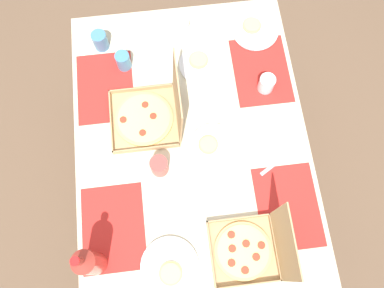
{
  "coord_description": "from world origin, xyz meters",
  "views": [
    {
      "loc": [
        0.55,
        -0.07,
        2.41
      ],
      "look_at": [
        0.0,
        0.0,
        0.74
      ],
      "focal_mm": 37.0,
      "sensor_mm": 36.0,
      "label": 1
    }
  ],
  "objects_px": {
    "soda_bottle": "(89,263)",
    "cup_clear_right": "(266,84)",
    "cup_spare": "(100,41)",
    "cup_dark": "(159,166)",
    "plate_near_left": "(213,147)",
    "cup_clear_left": "(123,61)",
    "pizza_box_corner_right": "(151,115)",
    "plate_far_left": "(255,30)",
    "pizza_box_center": "(252,249)",
    "plate_middle": "(203,64)",
    "plate_near_right": "(170,267)",
    "condiment_bowl": "(182,24)"
  },
  "relations": [
    {
      "from": "plate_near_right",
      "to": "cup_dark",
      "type": "distance_m",
      "value": 0.41
    },
    {
      "from": "plate_near_left",
      "to": "plate_far_left",
      "type": "xyz_separation_m",
      "value": [
        -0.57,
        0.28,
        -0.0
      ]
    },
    {
      "from": "plate_near_right",
      "to": "plate_far_left",
      "type": "xyz_separation_m",
      "value": [
        -1.05,
        0.53,
        -0.0
      ]
    },
    {
      "from": "plate_middle",
      "to": "cup_dark",
      "type": "distance_m",
      "value": 0.55
    },
    {
      "from": "plate_far_left",
      "to": "cup_clear_right",
      "type": "relative_size",
      "value": 2.66
    },
    {
      "from": "plate_near_right",
      "to": "plate_far_left",
      "type": "relative_size",
      "value": 1.03
    },
    {
      "from": "plate_near_right",
      "to": "condiment_bowl",
      "type": "distance_m",
      "value": 1.14
    },
    {
      "from": "cup_spare",
      "to": "cup_dark",
      "type": "bearing_deg",
      "value": 18.83
    },
    {
      "from": "cup_spare",
      "to": "cup_dark",
      "type": "xyz_separation_m",
      "value": [
        0.65,
        0.22,
        0.0
      ]
    },
    {
      "from": "plate_middle",
      "to": "condiment_bowl",
      "type": "relative_size",
      "value": 3.25
    },
    {
      "from": "pizza_box_corner_right",
      "to": "plate_far_left",
      "type": "distance_m",
      "value": 0.67
    },
    {
      "from": "pizza_box_corner_right",
      "to": "plate_near_right",
      "type": "height_order",
      "value": "pizza_box_corner_right"
    },
    {
      "from": "condiment_bowl",
      "to": "pizza_box_corner_right",
      "type": "bearing_deg",
      "value": -21.92
    },
    {
      "from": "plate_near_left",
      "to": "plate_middle",
      "type": "relative_size",
      "value": 0.94
    },
    {
      "from": "cup_dark",
      "to": "plate_far_left",
      "type": "bearing_deg",
      "value": 140.56
    },
    {
      "from": "plate_far_left",
      "to": "cup_clear_left",
      "type": "relative_size",
      "value": 2.48
    },
    {
      "from": "pizza_box_corner_right",
      "to": "plate_near_left",
      "type": "bearing_deg",
      "value": 56.91
    },
    {
      "from": "pizza_box_center",
      "to": "condiment_bowl",
      "type": "bearing_deg",
      "value": -171.85
    },
    {
      "from": "plate_far_left",
      "to": "cup_clear_left",
      "type": "bearing_deg",
      "value": -79.91
    },
    {
      "from": "soda_bottle",
      "to": "cup_dark",
      "type": "height_order",
      "value": "soda_bottle"
    },
    {
      "from": "plate_near_right",
      "to": "condiment_bowl",
      "type": "xyz_separation_m",
      "value": [
        -1.12,
        0.18,
        0.01
      ]
    },
    {
      "from": "cup_dark",
      "to": "condiment_bowl",
      "type": "height_order",
      "value": "cup_dark"
    },
    {
      "from": "cup_spare",
      "to": "plate_far_left",
      "type": "bearing_deg",
      "value": 89.56
    },
    {
      "from": "plate_near_right",
      "to": "plate_middle",
      "type": "distance_m",
      "value": 0.93
    },
    {
      "from": "plate_near_left",
      "to": "cup_clear_left",
      "type": "bearing_deg",
      "value": -141.42
    },
    {
      "from": "pizza_box_corner_right",
      "to": "soda_bottle",
      "type": "bearing_deg",
      "value": -24.78
    },
    {
      "from": "cup_spare",
      "to": "soda_bottle",
      "type": "bearing_deg",
      "value": -4.06
    },
    {
      "from": "pizza_box_center",
      "to": "plate_near_left",
      "type": "relative_size",
      "value": 1.39
    },
    {
      "from": "pizza_box_corner_right",
      "to": "soda_bottle",
      "type": "distance_m",
      "value": 0.67
    },
    {
      "from": "soda_bottle",
      "to": "condiment_bowl",
      "type": "relative_size",
      "value": 4.56
    },
    {
      "from": "plate_near_left",
      "to": "cup_spare",
      "type": "xyz_separation_m",
      "value": [
        -0.58,
        -0.46,
        0.04
      ]
    },
    {
      "from": "pizza_box_center",
      "to": "plate_middle",
      "type": "relative_size",
      "value": 1.31
    },
    {
      "from": "cup_dark",
      "to": "cup_clear_left",
      "type": "bearing_deg",
      "value": -167.23
    },
    {
      "from": "pizza_box_corner_right",
      "to": "cup_spare",
      "type": "bearing_deg",
      "value": -153.13
    },
    {
      "from": "plate_far_left",
      "to": "plate_middle",
      "type": "bearing_deg",
      "value": -60.83
    },
    {
      "from": "pizza_box_corner_right",
      "to": "condiment_bowl",
      "type": "relative_size",
      "value": 4.72
    },
    {
      "from": "cup_spare",
      "to": "pizza_box_corner_right",
      "type": "bearing_deg",
      "value": 26.87
    },
    {
      "from": "soda_bottle",
      "to": "condiment_bowl",
      "type": "height_order",
      "value": "soda_bottle"
    },
    {
      "from": "plate_near_left",
      "to": "cup_dark",
      "type": "distance_m",
      "value": 0.26
    },
    {
      "from": "pizza_box_center",
      "to": "plate_middle",
      "type": "height_order",
      "value": "pizza_box_center"
    },
    {
      "from": "plate_near_right",
      "to": "plate_far_left",
      "type": "distance_m",
      "value": 1.18
    },
    {
      "from": "plate_middle",
      "to": "cup_spare",
      "type": "distance_m",
      "value": 0.5
    },
    {
      "from": "plate_near_right",
      "to": "cup_clear_right",
      "type": "distance_m",
      "value": 0.91
    },
    {
      "from": "soda_bottle",
      "to": "cup_clear_right",
      "type": "bearing_deg",
      "value": 130.44
    },
    {
      "from": "soda_bottle",
      "to": "plate_middle",
      "type": "bearing_deg",
      "value": 147.47
    },
    {
      "from": "plate_near_left",
      "to": "soda_bottle",
      "type": "bearing_deg",
      "value": -50.93
    },
    {
      "from": "plate_middle",
      "to": "cup_spare",
      "type": "bearing_deg",
      "value": -108.79
    },
    {
      "from": "plate_near_left",
      "to": "cup_clear_left",
      "type": "height_order",
      "value": "cup_clear_left"
    },
    {
      "from": "plate_near_right",
      "to": "cup_clear_right",
      "type": "relative_size",
      "value": 2.75
    },
    {
      "from": "plate_far_left",
      "to": "soda_bottle",
      "type": "height_order",
      "value": "soda_bottle"
    }
  ]
}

